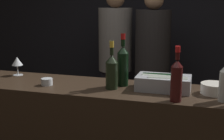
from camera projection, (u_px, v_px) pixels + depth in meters
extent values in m
cube|color=black|center=(157.00, 15.00, 4.09)|extent=(6.40, 0.06, 2.80)
cube|color=#9EA0A5|center=(163.00, 83.00, 2.13)|extent=(0.36, 0.22, 0.10)
cylinder|color=#9EA899|center=(168.00, 82.00, 2.07)|extent=(0.26, 0.10, 0.07)
cylinder|color=#9EA899|center=(163.00, 80.00, 2.12)|extent=(0.30, 0.08, 0.06)
cylinder|color=black|center=(162.00, 78.00, 2.17)|extent=(0.28, 0.08, 0.06)
cylinder|color=silver|center=(215.00, 89.00, 2.04)|extent=(0.18, 0.18, 0.07)
cylinder|color=gray|center=(215.00, 84.00, 2.03)|extent=(0.15, 0.15, 0.01)
cylinder|color=silver|center=(18.00, 75.00, 2.56)|extent=(0.08, 0.08, 0.00)
cylinder|color=silver|center=(18.00, 70.00, 2.55)|extent=(0.01, 0.01, 0.08)
cone|color=silver|center=(17.00, 61.00, 2.53)|extent=(0.09, 0.09, 0.07)
cylinder|color=silver|center=(47.00, 82.00, 2.25)|extent=(0.08, 0.08, 0.05)
sphere|color=#EFB256|center=(47.00, 81.00, 2.25)|extent=(0.04, 0.04, 0.04)
cylinder|color=black|center=(112.00, 76.00, 2.14)|extent=(0.08, 0.08, 0.19)
cone|color=black|center=(112.00, 59.00, 2.12)|extent=(0.08, 0.08, 0.05)
cylinder|color=black|center=(112.00, 48.00, 2.10)|extent=(0.03, 0.03, 0.10)
cylinder|color=gold|center=(112.00, 44.00, 2.10)|extent=(0.03, 0.03, 0.04)
cylinder|color=#380F0F|center=(176.00, 84.00, 1.87)|extent=(0.07, 0.07, 0.21)
cone|color=#380F0F|center=(177.00, 63.00, 1.84)|extent=(0.07, 0.07, 0.04)
cylinder|color=#380F0F|center=(178.00, 53.00, 1.83)|extent=(0.03, 0.03, 0.08)
cylinder|color=red|center=(178.00, 49.00, 1.82)|extent=(0.03, 0.03, 0.04)
cylinder|color=black|center=(123.00, 69.00, 2.22)|extent=(0.08, 0.08, 0.24)
cone|color=black|center=(123.00, 50.00, 2.19)|extent=(0.08, 0.08, 0.05)
cylinder|color=black|center=(123.00, 40.00, 2.17)|extent=(0.03, 0.03, 0.09)
cylinder|color=maroon|center=(123.00, 36.00, 2.17)|extent=(0.03, 0.03, 0.04)
cube|color=black|center=(115.00, 102.00, 3.76)|extent=(0.29, 0.21, 0.78)
cylinder|color=slate|center=(115.00, 40.00, 3.60)|extent=(0.38, 0.38, 0.72)
cube|color=black|center=(151.00, 106.00, 3.60)|extent=(0.29, 0.21, 0.77)
cylinder|color=black|center=(153.00, 43.00, 3.44)|extent=(0.39, 0.39, 0.71)
sphere|color=tan|center=(154.00, 0.00, 3.34)|extent=(0.21, 0.21, 0.21)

